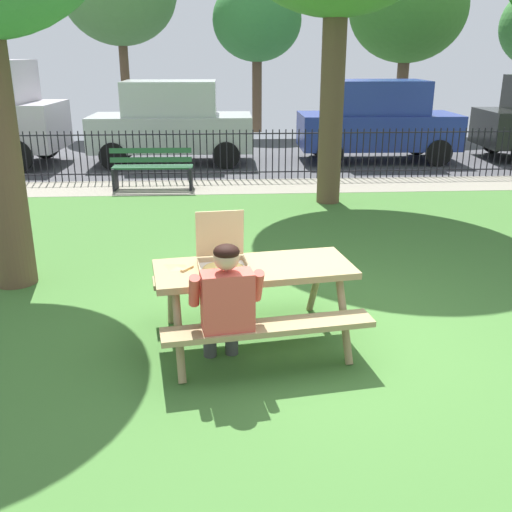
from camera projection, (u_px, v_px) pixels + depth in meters
ground at (296, 273)px, 7.35m from camera, size 28.00×11.42×0.02m
cobblestone_walkway at (265, 186)px, 12.06m from camera, size 28.00×1.40×0.01m
street_asphalt at (254, 156)px, 15.67m from camera, size 28.00×6.25×0.01m
picnic_table_foreground at (254, 284)px, 5.37m from camera, size 2.00×1.73×0.79m
pizza_box_open at (222, 258)px, 5.24m from camera, size 0.49×0.53×0.50m
pizza_slice_on_table at (179, 267)px, 5.27m from camera, size 0.29×0.26×0.02m
adult_at_table at (226, 302)px, 4.82m from camera, size 0.63×0.63×1.19m
iron_fence_streetside at (263, 154)px, 12.54m from camera, size 18.60×0.03×1.07m
park_bench_center at (152, 169)px, 11.66m from camera, size 1.61×0.49×0.85m
parked_car_left at (172, 122)px, 14.26m from camera, size 3.92×1.87×1.98m
parked_car_center at (378, 120)px, 14.57m from camera, size 3.93×1.89×1.98m
far_tree_center at (257, 21)px, 19.16m from camera, size 2.93×2.93×4.95m
far_tree_midright at (408, 8)px, 19.33m from camera, size 3.91×3.91×5.79m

